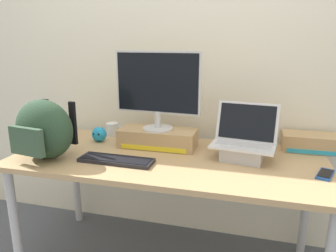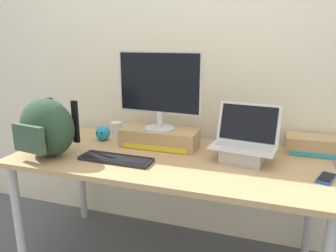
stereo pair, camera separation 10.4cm
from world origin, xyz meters
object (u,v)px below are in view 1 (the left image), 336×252
cell_phone (325,174)px  open_laptop (243,147)px  toner_box_yellow (158,138)px  messenger_backpack (44,130)px  external_keyboard (116,160)px  coffee_mug (113,129)px  desktop_monitor (157,88)px  plush_toy (99,134)px  toner_box_cyan (310,142)px

cell_phone → open_laptop: bearing=-178.2°
toner_box_yellow → messenger_backpack: size_ratio=1.22×
open_laptop → external_keyboard: bearing=-152.5°
open_laptop → cell_phone: open_laptop is taller
coffee_mug → open_laptop: bearing=-14.1°
desktop_monitor → plush_toy: (-0.40, 0.00, -0.32)m
toner_box_yellow → open_laptop: bearing=-8.5°
external_keyboard → cell_phone: external_keyboard is taller
open_laptop → toner_box_cyan: (0.38, 0.25, -0.02)m
coffee_mug → plush_toy: size_ratio=1.31×
desktop_monitor → messenger_backpack: bearing=-142.6°
cell_phone → plush_toy: (-1.33, 0.21, 0.04)m
plush_toy → external_keyboard: bearing=-50.6°
desktop_monitor → messenger_backpack: desktop_monitor is taller
open_laptop → messenger_backpack: (-1.07, -0.28, 0.10)m
external_keyboard → plush_toy: bearing=130.7°
toner_box_yellow → coffee_mug: 0.40m
messenger_backpack → toner_box_cyan: 1.55m
messenger_backpack → toner_box_cyan: (1.45, 0.53, -0.12)m
toner_box_yellow → plush_toy: 0.40m
open_laptop → plush_toy: size_ratio=3.87×
desktop_monitor → open_laptop: (0.52, -0.08, -0.30)m
external_keyboard → cell_phone: bearing=6.8°
messenger_backpack → toner_box_cyan: bearing=29.2°
toner_box_yellow → desktop_monitor: 0.31m
external_keyboard → messenger_backpack: messenger_backpack is taller
coffee_mug → plush_toy: 0.15m
toner_box_yellow → cell_phone: bearing=-12.9°
coffee_mug → toner_box_cyan: 1.28m
open_laptop → messenger_backpack: 1.11m
desktop_monitor → coffee_mug: 0.52m
toner_box_yellow → toner_box_cyan: bearing=10.8°
desktop_monitor → toner_box_cyan: size_ratio=1.66×
desktop_monitor → coffee_mug: (-0.37, 0.15, -0.32)m
desktop_monitor → messenger_backpack: 0.69m
open_laptop → external_keyboard: open_laptop is taller
toner_box_yellow → desktop_monitor: size_ratio=0.89×
plush_toy → cell_phone: bearing=-9.2°
toner_box_yellow → plush_toy: bearing=179.7°
external_keyboard → open_laptop: bearing=20.9°
plush_toy → desktop_monitor: bearing=-0.4°
desktop_monitor → open_laptop: size_ratio=1.43×
desktop_monitor → external_keyboard: (-0.14, -0.31, -0.36)m
coffee_mug → plush_toy: (-0.03, -0.15, 0.00)m
open_laptop → toner_box_cyan: bearing=41.1°
toner_box_yellow → open_laptop: (0.52, -0.08, 0.01)m
external_keyboard → toner_box_cyan: bearing=26.2°
toner_box_yellow → external_keyboard: bearing=-114.4°
desktop_monitor → cell_phone: (0.93, -0.21, -0.36)m
open_laptop → cell_phone: bearing=-10.6°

